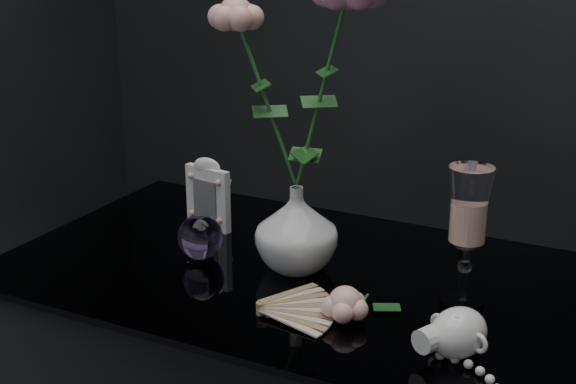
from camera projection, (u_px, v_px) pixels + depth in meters
The scene contains 8 objects.
vase at pixel (296, 229), 1.32m from camera, with size 0.14×0.14×0.14m, color silver.
wine_glass at pixel (467, 237), 1.18m from camera, with size 0.07×0.07×0.22m, color white, non-canonical shape.
picture_frame at pixel (208, 193), 1.50m from camera, with size 0.10×0.08×0.14m, color silver, non-canonical shape.
paperweight at pixel (200, 237), 1.37m from camera, with size 0.08×0.08×0.08m, color #A37BC8, non-canonical shape.
paper_fan at pixel (260, 307), 1.18m from camera, with size 0.22×0.17×0.02m, color beige, non-canonical shape.
loose_rose at pixel (345, 303), 1.16m from camera, with size 0.12×0.15×0.05m, color #FFB1A4, non-canonical shape.
pearl_jar at pixel (458, 331), 1.07m from camera, with size 0.24×0.25×0.07m, color white, non-canonical shape.
roses at pixel (300, 69), 1.23m from camera, with size 0.25×0.13×0.41m.
Camera 1 is at (0.50, -1.05, 1.32)m, focal length 50.00 mm.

